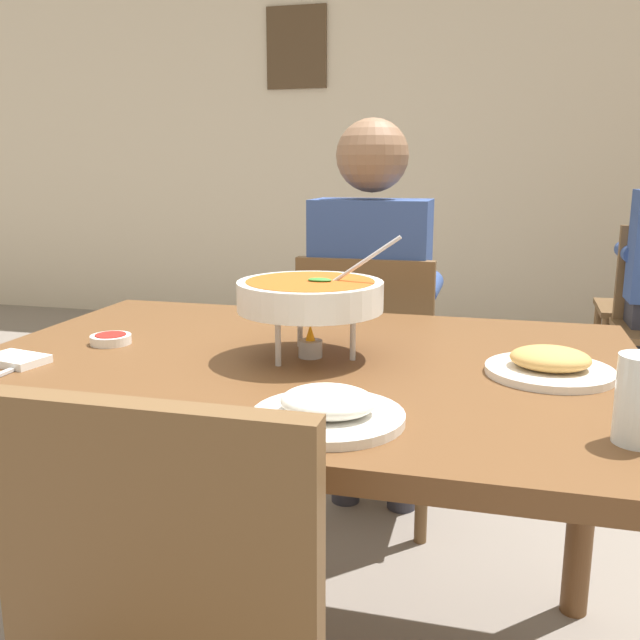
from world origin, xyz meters
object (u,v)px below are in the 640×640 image
(dining_table_main, at_px, (302,405))
(drink_glass, at_px, (640,404))
(diner_main, at_px, (372,301))
(curry_bowl, at_px, (310,296))
(appetizer_plate, at_px, (550,365))
(sauce_dish, at_px, (111,339))
(rice_plate, at_px, (328,409))
(chair_diner_main, at_px, (369,375))

(dining_table_main, xyz_separation_m, drink_glass, (0.59, -0.31, 0.16))
(diner_main, relative_size, curry_bowl, 3.94)
(appetizer_plate, relative_size, drink_glass, 1.85)
(dining_table_main, distance_m, curry_bowl, 0.23)
(sauce_dish, bearing_deg, curry_bowl, 0.78)
(diner_main, distance_m, curry_bowl, 0.81)
(dining_table_main, bearing_deg, rice_plate, -67.44)
(rice_plate, distance_m, sauce_dish, 0.68)
(dining_table_main, relative_size, diner_main, 1.05)
(dining_table_main, xyz_separation_m, curry_bowl, (0.01, 0.02, 0.23))
(dining_table_main, height_order, rice_plate, rice_plate)
(diner_main, height_order, appetizer_plate, diner_main)
(appetizer_plate, bearing_deg, drink_glass, -72.33)
(dining_table_main, bearing_deg, sauce_dish, 178.56)
(diner_main, relative_size, drink_glass, 10.08)
(chair_diner_main, relative_size, rice_plate, 3.75)
(sauce_dish, bearing_deg, rice_plate, -30.56)
(dining_table_main, height_order, appetizer_plate, appetizer_plate)
(dining_table_main, height_order, chair_diner_main, chair_diner_main)
(appetizer_plate, bearing_deg, curry_bowl, 178.81)
(appetizer_plate, bearing_deg, rice_plate, -135.39)
(chair_diner_main, distance_m, appetizer_plate, 0.96)
(dining_table_main, height_order, sauce_dish, sauce_dish)
(diner_main, relative_size, appetizer_plate, 5.46)
(sauce_dish, relative_size, drink_glass, 0.69)
(dining_table_main, distance_m, chair_diner_main, 0.80)
(dining_table_main, relative_size, chair_diner_main, 1.53)
(dining_table_main, bearing_deg, appetizer_plate, 0.90)
(appetizer_plate, relative_size, sauce_dish, 2.67)
(diner_main, distance_m, sauce_dish, 0.92)
(rice_plate, relative_size, appetizer_plate, 1.00)
(chair_diner_main, distance_m, diner_main, 0.24)
(appetizer_plate, bearing_deg, chair_diner_main, 122.22)
(chair_diner_main, distance_m, drink_glass, 1.28)
(dining_table_main, relative_size, appetizer_plate, 5.74)
(dining_table_main, height_order, drink_glass, drink_glass)
(appetizer_plate, distance_m, drink_glass, 0.33)
(sauce_dish, distance_m, drink_glass, 1.09)
(diner_main, xyz_separation_m, rice_plate, (0.14, -1.15, 0.05))
(chair_diner_main, height_order, sauce_dish, chair_diner_main)
(dining_table_main, xyz_separation_m, appetizer_plate, (0.49, 0.01, 0.12))
(rice_plate, relative_size, sauce_dish, 2.67)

